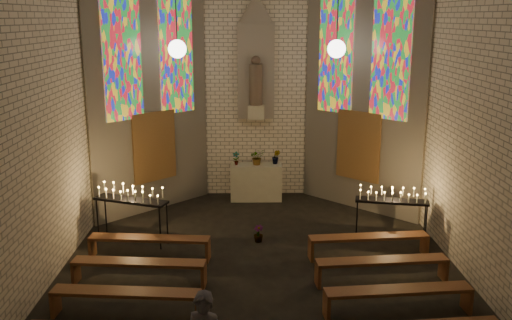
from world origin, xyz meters
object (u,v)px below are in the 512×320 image
at_px(votive_stand_left, 131,196).
at_px(altar, 256,182).
at_px(aisle_flower_pot, 258,234).
at_px(votive_stand_right, 392,197).

bearing_deg(votive_stand_left, altar, 68.15).
relative_size(aisle_flower_pot, votive_stand_left, 0.22).
relative_size(altar, votive_stand_right, 0.84).
height_order(votive_stand_left, votive_stand_right, votive_stand_left).
bearing_deg(altar, votive_stand_right, -45.30).
bearing_deg(aisle_flower_pot, votive_stand_right, 1.24).
height_order(altar, votive_stand_left, votive_stand_left).
xyz_separation_m(altar, aisle_flower_pot, (-0.00, -3.10, -0.31)).
distance_m(aisle_flower_pot, votive_stand_right, 3.11).
relative_size(aisle_flower_pot, votive_stand_right, 0.23).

